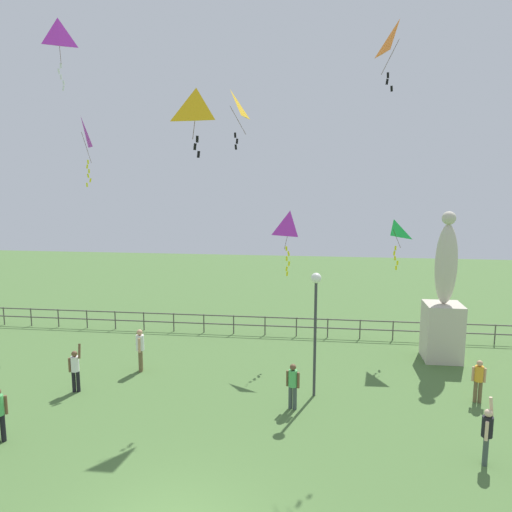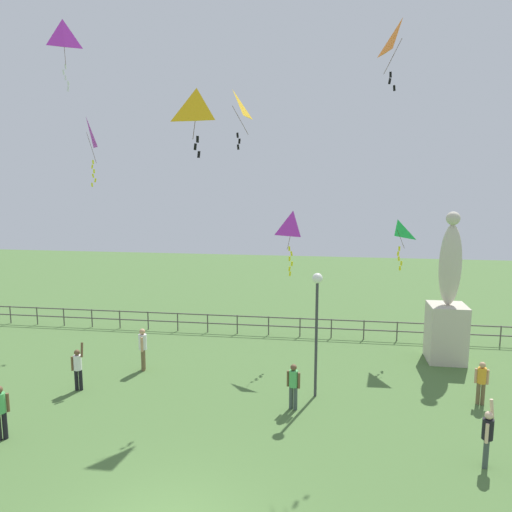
{
  "view_description": "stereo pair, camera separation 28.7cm",
  "coord_description": "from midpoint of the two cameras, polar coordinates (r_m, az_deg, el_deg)",
  "views": [
    {
      "loc": [
        3.07,
        -9.01,
        7.56
      ],
      "look_at": [
        1.28,
        5.21,
        5.34
      ],
      "focal_mm": 33.9,
      "sensor_mm": 36.0,
      "label": 1
    },
    {
      "loc": [
        3.36,
        -8.97,
        7.56
      ],
      "look_at": [
        1.28,
        5.21,
        5.34
      ],
      "focal_mm": 33.9,
      "sensor_mm": 36.0,
      "label": 2
    }
  ],
  "objects": [
    {
      "name": "kite_8",
      "position": [
        19.0,
        17.26,
        23.19
      ],
      "size": [
        1.04,
        1.06,
        2.38
      ],
      "color": "orange"
    },
    {
      "name": "person_0",
      "position": [
        18.67,
        25.47,
        -13.09
      ],
      "size": [
        0.45,
        0.28,
        1.52
      ],
      "color": "brown",
      "rests_on": "ground_plane"
    },
    {
      "name": "kite_7",
      "position": [
        14.97,
        -6.42,
        16.98
      ],
      "size": [
        1.03,
        0.61,
        2.0
      ],
      "color": "yellow"
    },
    {
      "name": "kite_4",
      "position": [
        20.81,
        4.77,
        3.49
      ],
      "size": [
        1.06,
        0.86,
        2.78
      ],
      "color": "#B22DB2"
    },
    {
      "name": "person_5",
      "position": [
        15.03,
        26.16,
        -18.37
      ],
      "size": [
        0.35,
        0.45,
        1.84
      ],
      "color": "#3F4C47",
      "rests_on": "ground_plane"
    },
    {
      "name": "person_1",
      "position": [
        19.07,
        -19.87,
        -12.16
      ],
      "size": [
        0.49,
        0.29,
        1.81
      ],
      "color": "black",
      "rests_on": "ground_plane"
    },
    {
      "name": "kite_1",
      "position": [
        25.23,
        -18.99,
        13.33
      ],
      "size": [
        0.77,
        0.84,
        3.34
      ],
      "color": "#B22DB2"
    },
    {
      "name": "person_3",
      "position": [
        16.57,
        -27.49,
        -15.63
      ],
      "size": [
        0.51,
        0.38,
        1.96
      ],
      "color": "black",
      "rests_on": "ground_plane"
    },
    {
      "name": "kite_2",
      "position": [
        23.31,
        -21.41,
        22.77
      ],
      "size": [
        1.17,
        1.06,
        2.86
      ],
      "color": "#B22DB2"
    },
    {
      "name": "statue_monument",
      "position": [
        21.99,
        22.0,
        -6.08
      ],
      "size": [
        1.51,
        1.51,
        6.35
      ],
      "color": "beige",
      "rests_on": "ground_plane"
    },
    {
      "name": "kite_6",
      "position": [
        21.83,
        16.7,
        2.77
      ],
      "size": [
        0.89,
        1.2,
        2.22
      ],
      "color": "#1EB759"
    },
    {
      "name": "kite_3",
      "position": [
        19.13,
        -2.32,
        17.13
      ],
      "size": [
        1.0,
        1.0,
        2.18
      ],
      "color": "yellow"
    },
    {
      "name": "lamppost",
      "position": [
        16.93,
        7.68,
        -6.07
      ],
      "size": [
        0.36,
        0.36,
        4.46
      ],
      "color": "#38383D",
      "rests_on": "ground_plane"
    },
    {
      "name": "waterfront_railing",
      "position": [
        24.27,
        -0.33,
        -7.8
      ],
      "size": [
        36.01,
        0.06,
        0.95
      ],
      "color": "#4C4742",
      "rests_on": "ground_plane"
    },
    {
      "name": "person_4",
      "position": [
        16.67,
        4.94,
        -14.76
      ],
      "size": [
        0.46,
        0.29,
        1.58
      ],
      "color": "#3F4C47",
      "rests_on": "ground_plane"
    },
    {
      "name": "person_2",
      "position": [
        20.23,
        -12.81,
        -10.36
      ],
      "size": [
        0.32,
        0.51,
        1.73
      ],
      "color": "brown",
      "rests_on": "ground_plane"
    }
  ]
}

